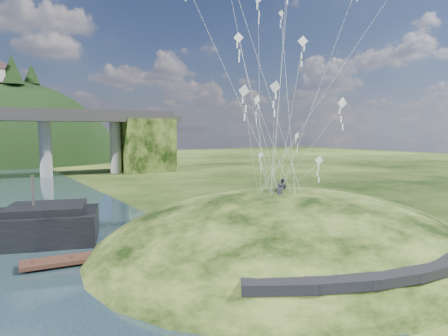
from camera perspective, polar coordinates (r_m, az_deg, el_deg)
ground at (r=30.38m, az=-0.20°, el=-14.62°), size 320.00×320.00×0.00m
grass_hill at (r=36.97m, az=8.85°, el=-13.41°), size 36.00×32.00×13.00m
footpath at (r=28.21m, az=24.54°, el=-12.26°), size 22.29×5.84×0.83m
wooden_dock at (r=34.26m, az=-16.29°, el=-11.77°), size 12.93×3.41×0.91m
kite_flyers at (r=36.32m, az=8.17°, el=-1.70°), size 3.44×3.28×1.99m
kite_swarm at (r=34.25m, az=8.70°, el=18.82°), size 20.23×17.44×21.30m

